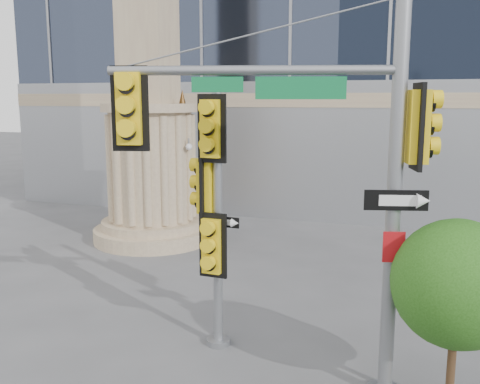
% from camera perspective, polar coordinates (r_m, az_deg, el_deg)
% --- Properties ---
extents(monument, '(4.40, 4.40, 16.60)m').
position_cam_1_polar(monument, '(19.86, -9.66, 10.50)').
color(monument, tan).
rests_on(monument, ground).
extents(main_signal_pole, '(5.24, 1.81, 6.90)m').
position_cam_1_polar(main_signal_pole, '(9.11, 8.63, 3.44)').
color(main_signal_pole, slate).
rests_on(main_signal_pole, ground).
extents(secondary_signal_pole, '(0.94, 0.73, 5.46)m').
position_cam_1_polar(secondary_signal_pole, '(11.03, -2.96, -0.94)').
color(secondary_signal_pole, slate).
rests_on(secondary_signal_pole, ground).
extents(street_tree, '(2.17, 2.12, 3.39)m').
position_cam_1_polar(street_tree, '(9.53, 22.37, -9.56)').
color(street_tree, tan).
rests_on(street_tree, ground).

